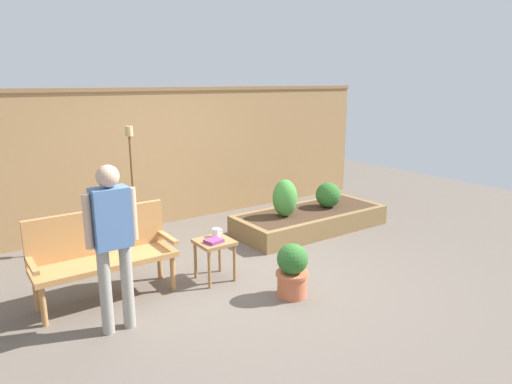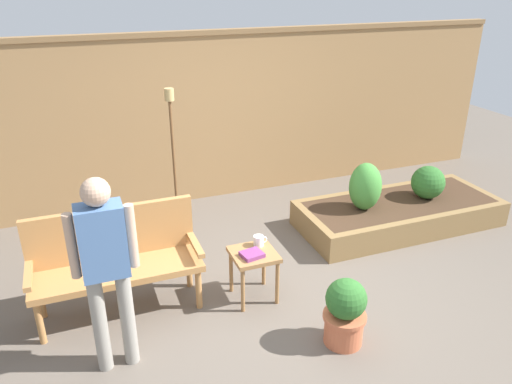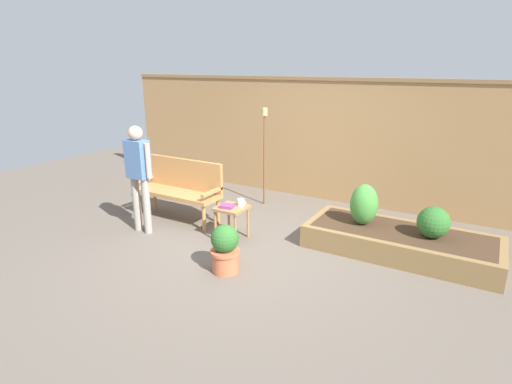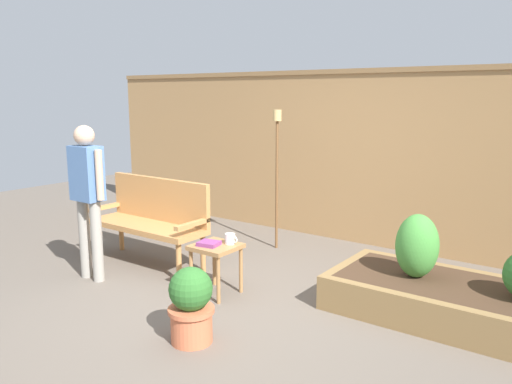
# 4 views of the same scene
# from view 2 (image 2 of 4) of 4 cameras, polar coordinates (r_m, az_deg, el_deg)

# --- Properties ---
(ground_plane) EXTENTS (14.00, 14.00, 0.00)m
(ground_plane) POSITION_cam_2_polar(r_m,az_deg,el_deg) (4.70, 4.14, -12.56)
(ground_plane) COLOR #60564C
(fence_back) EXTENTS (8.40, 0.14, 2.16)m
(fence_back) POSITION_cam_2_polar(r_m,az_deg,el_deg) (6.45, -5.38, 8.57)
(fence_back) COLOR #A37A4C
(fence_back) RESTS_ON ground_plane
(garden_bench) EXTENTS (1.44, 0.48, 0.94)m
(garden_bench) POSITION_cam_2_polar(r_m,az_deg,el_deg) (4.52, -15.89, -6.87)
(garden_bench) COLOR #B77F47
(garden_bench) RESTS_ON ground_plane
(side_table) EXTENTS (0.40, 0.40, 0.48)m
(side_table) POSITION_cam_2_polar(r_m,az_deg,el_deg) (4.54, -0.26, -7.86)
(side_table) COLOR #9E7042
(side_table) RESTS_ON ground_plane
(cup_on_table) EXTENTS (0.13, 0.10, 0.10)m
(cup_on_table) POSITION_cam_2_polar(r_m,az_deg,el_deg) (4.58, 0.34, -5.61)
(cup_on_table) COLOR white
(cup_on_table) RESTS_ON side_table
(book_on_table) EXTENTS (0.21, 0.19, 0.04)m
(book_on_table) POSITION_cam_2_polar(r_m,az_deg,el_deg) (4.43, -0.46, -7.18)
(book_on_table) COLOR #7F3875
(book_on_table) RESTS_ON side_table
(potted_boxwood) EXTENTS (0.35, 0.35, 0.59)m
(potted_boxwood) POSITION_cam_2_polar(r_m,az_deg,el_deg) (4.15, 10.19, -13.36)
(potted_boxwood) COLOR #C66642
(potted_boxwood) RESTS_ON ground_plane
(raised_planter_bed) EXTENTS (2.40, 1.00, 0.30)m
(raised_planter_bed) POSITION_cam_2_polar(r_m,az_deg,el_deg) (6.18, 16.05, -2.36)
(raised_planter_bed) COLOR olive
(raised_planter_bed) RESTS_ON ground_plane
(shrub_near_bench) EXTENTS (0.36, 0.36, 0.55)m
(shrub_near_bench) POSITION_cam_2_polar(r_m,az_deg,el_deg) (5.72, 12.44, 0.62)
(shrub_near_bench) COLOR brown
(shrub_near_bench) RESTS_ON raised_planter_bed
(shrub_far_corner) EXTENTS (0.40, 0.40, 0.40)m
(shrub_far_corner) POSITION_cam_2_polar(r_m,az_deg,el_deg) (6.25, 19.14, 1.06)
(shrub_far_corner) COLOR brown
(shrub_far_corner) RESTS_ON raised_planter_bed
(tiki_torch) EXTENTS (0.10, 0.10, 1.68)m
(tiki_torch) POSITION_cam_2_polar(r_m,az_deg,el_deg) (5.51, -9.60, 6.31)
(tiki_torch) COLOR brown
(tiki_torch) RESTS_ON ground_plane
(person_by_bench) EXTENTS (0.47, 0.20, 1.56)m
(person_by_bench) POSITION_cam_2_polar(r_m,az_deg,el_deg) (3.68, -16.93, -7.53)
(person_by_bench) COLOR gray
(person_by_bench) RESTS_ON ground_plane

